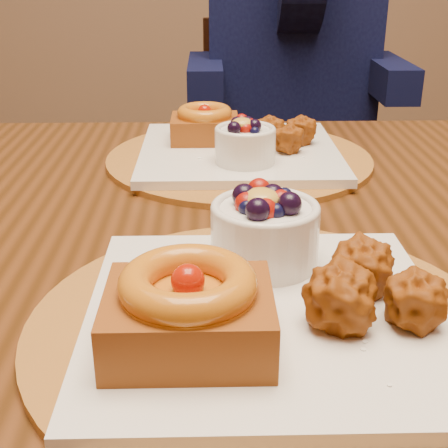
{
  "coord_description": "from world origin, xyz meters",
  "views": [
    {
      "loc": [
        -0.08,
        -0.73,
        1.03
      ],
      "look_at": [
        -0.07,
        -0.26,
        0.83
      ],
      "focal_mm": 50.0,
      "sensor_mm": 36.0,
      "label": 1
    }
  ],
  "objects_px": {
    "place_setting_near": "(261,296)",
    "place_setting_far": "(238,148)",
    "dining_table": "(247,282)",
    "chair_far": "(284,169)",
    "diner": "(293,17)"
  },
  "relations": [
    {
      "from": "place_setting_near",
      "to": "place_setting_far",
      "type": "relative_size",
      "value": 1.0
    },
    {
      "from": "dining_table",
      "to": "place_setting_far",
      "type": "bearing_deg",
      "value": 90.53
    },
    {
      "from": "place_setting_far",
      "to": "chair_far",
      "type": "distance_m",
      "value": 0.84
    },
    {
      "from": "dining_table",
      "to": "place_setting_far",
      "type": "distance_m",
      "value": 0.24
    },
    {
      "from": "dining_table",
      "to": "chair_far",
      "type": "height_order",
      "value": "chair_far"
    },
    {
      "from": "place_setting_far",
      "to": "diner",
      "type": "bearing_deg",
      "value": 77.27
    },
    {
      "from": "place_setting_near",
      "to": "diner",
      "type": "bearing_deg",
      "value": 81.81
    },
    {
      "from": "dining_table",
      "to": "diner",
      "type": "relative_size",
      "value": 1.93
    },
    {
      "from": "diner",
      "to": "chair_far",
      "type": "bearing_deg",
      "value": 105.96
    },
    {
      "from": "place_setting_far",
      "to": "chair_far",
      "type": "bearing_deg",
      "value": 77.96
    },
    {
      "from": "dining_table",
      "to": "place_setting_far",
      "type": "relative_size",
      "value": 4.21
    },
    {
      "from": "chair_far",
      "to": "diner",
      "type": "xyz_separation_m",
      "value": [
        0.0,
        -0.03,
        0.4
      ]
    },
    {
      "from": "dining_table",
      "to": "place_setting_near",
      "type": "xyz_separation_m",
      "value": [
        -0.0,
        -0.21,
        0.11
      ]
    },
    {
      "from": "dining_table",
      "to": "chair_far",
      "type": "distance_m",
      "value": 1.02
    },
    {
      "from": "place_setting_far",
      "to": "chair_far",
      "type": "xyz_separation_m",
      "value": [
        0.17,
        0.77,
        -0.29
      ]
    }
  ]
}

